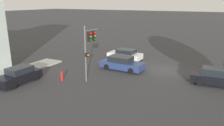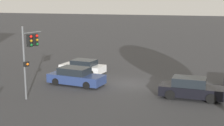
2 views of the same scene
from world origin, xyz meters
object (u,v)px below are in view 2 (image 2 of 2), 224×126
at_px(crossing_car_2, 76,77).
at_px(crossing_car_0, 191,89).
at_px(traffic_signal, 30,49).
at_px(crossing_car_1, 83,67).

bearing_deg(crossing_car_2, crossing_car_0, 0.63).
xyz_separation_m(crossing_car_0, crossing_car_2, (9.60, -0.22, -0.03)).
relative_size(traffic_signal, crossing_car_1, 1.20).
relative_size(traffic_signal, crossing_car_0, 1.13).
distance_m(traffic_signal, crossing_car_1, 8.99).
distance_m(crossing_car_0, crossing_car_2, 9.61).
bearing_deg(traffic_signal, crossing_car_2, 82.16).
relative_size(traffic_signal, crossing_car_2, 1.08).
bearing_deg(crossing_car_0, crossing_car_2, 175.43).
distance_m(crossing_car_0, crossing_car_1, 11.84).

